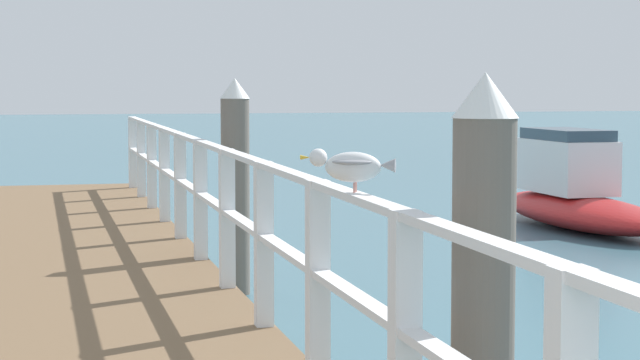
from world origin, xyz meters
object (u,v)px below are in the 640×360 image
dock_piling_far (235,186)px  seagull_foreground (351,165)px  boat_2 (575,195)px  dock_piling_near (483,312)px

dock_piling_far → seagull_foreground: size_ratio=4.69×
dock_piling_far → boat_2: 7.10m
seagull_foreground → boat_2: seagull_foreground is taller
dock_piling_near → boat_2: bearing=62.5°
dock_piling_near → dock_piling_far: same height
dock_piling_far → seagull_foreground: (-0.39, -5.84, 0.60)m
dock_piling_near → dock_piling_far: 6.64m
dock_piling_near → dock_piling_far: size_ratio=1.00×
boat_2 → dock_piling_near: bearing=-119.4°
seagull_foreground → boat_2: 11.82m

